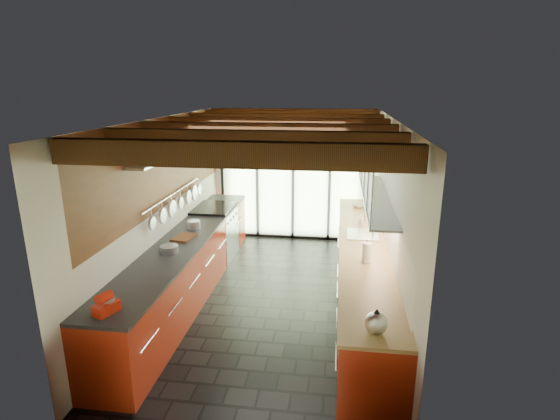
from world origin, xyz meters
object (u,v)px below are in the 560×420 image
Objects in this scene: stand_mixer at (106,304)px; kettle at (376,322)px; soap_bottle at (361,220)px; paper_towel at (367,253)px; bowl at (359,206)px.

kettle is at bearing -0.14° from stand_mixer.
kettle is 1.62× the size of soap_bottle.
paper_towel is 1.34× the size of bowl.
stand_mixer is 0.99× the size of kettle.
kettle reaches higher than bowl.
paper_towel is at bearing -90.00° from bowl.
soap_bottle is at bearing 90.00° from kettle.
kettle is 3.10m from soap_bottle.
paper_towel reaches higher than stand_mixer.
soap_bottle is (0.00, 1.50, -0.04)m from paper_towel.
kettle is 1.60m from paper_towel.
soap_bottle is 0.76× the size of bowl.
bowl is (0.00, 4.16, -0.08)m from kettle.
stand_mixer is 2.54m from kettle.
paper_towel is (0.00, 1.60, 0.02)m from kettle.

